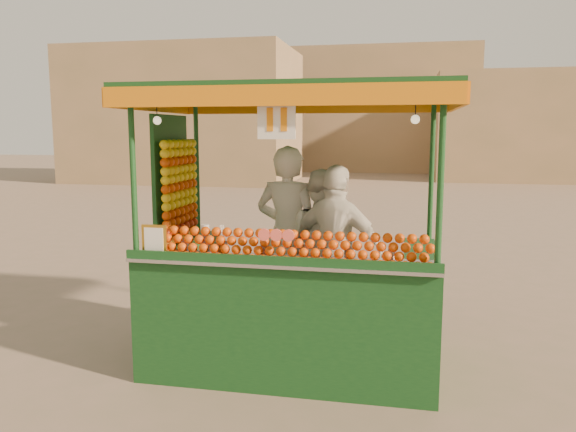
% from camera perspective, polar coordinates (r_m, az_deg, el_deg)
% --- Properties ---
extents(ground, '(90.00, 90.00, 0.00)m').
position_cam_1_polar(ground, '(6.03, 0.34, -13.82)').
color(ground, '#736752').
rests_on(ground, ground).
extents(building_left, '(10.00, 6.00, 6.00)m').
position_cam_1_polar(building_left, '(27.40, -10.18, 9.82)').
color(building_left, '#A4805D').
rests_on(building_left, ground).
extents(building_right, '(9.00, 6.00, 5.00)m').
position_cam_1_polar(building_right, '(30.06, 23.17, 8.19)').
color(building_right, '#A4805D').
rests_on(building_right, ground).
extents(building_center, '(14.00, 7.00, 7.00)m').
position_cam_1_polar(building_center, '(35.62, 6.70, 10.35)').
color(building_center, '#A4805D').
rests_on(building_center, ground).
extents(juice_cart, '(2.97, 1.92, 2.69)m').
position_cam_1_polar(juice_cart, '(5.54, -0.25, -6.23)').
color(juice_cart, '#103C18').
rests_on(juice_cart, ground).
extents(vendor_left, '(0.71, 0.50, 1.83)m').
position_cam_1_polar(vendor_left, '(5.91, -0.02, -1.83)').
color(vendor_left, silver).
rests_on(vendor_left, ground).
extents(vendor_middle, '(0.98, 0.98, 1.60)m').
position_cam_1_polar(vendor_middle, '(5.82, 3.53, -3.15)').
color(vendor_middle, silver).
rests_on(vendor_middle, ground).
extents(vendor_right, '(1.05, 0.68, 1.66)m').
position_cam_1_polar(vendor_right, '(5.51, 4.89, -3.51)').
color(vendor_right, silver).
rests_on(vendor_right, ground).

